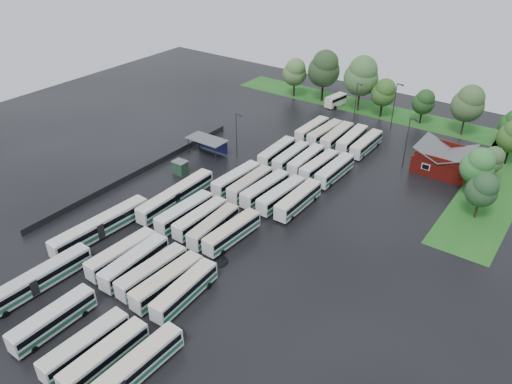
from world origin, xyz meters
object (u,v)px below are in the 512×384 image
Objects in this scene: brick_building at (443,162)px; artic_bus_west_a at (35,281)px; minibus at (336,100)px; artic_bus_east at (121,380)px.

brick_building is 73.53m from artic_bus_west_a.
artic_bus_east is at bearing -67.42° from minibus.
minibus is at bearing 150.37° from brick_building.
brick_building reaches higher than artic_bus_east.
artic_bus_west_a is at bearing -81.03° from minibus.
artic_bus_east is (21.35, -3.92, 0.03)m from artic_bus_west_a.
brick_building is 37.87m from minibus.
artic_bus_east is at bearing -8.45° from artic_bus_west_a.
artic_bus_west_a is at bearing 171.18° from artic_bus_east.
brick_building is at bearing 81.94° from artic_bus_east.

